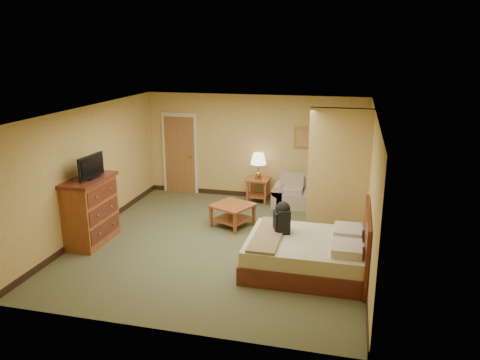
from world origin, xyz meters
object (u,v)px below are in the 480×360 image
(loveseat, at_px, (304,197))
(bed, at_px, (311,253))
(coffee_table, at_px, (233,211))
(dresser, at_px, (90,210))

(loveseat, relative_size, bed, 0.72)
(coffee_table, relative_size, bed, 0.48)
(coffee_table, bearing_deg, dresser, -148.95)
(coffee_table, distance_m, bed, 2.47)
(dresser, height_order, bed, dresser)
(dresser, xyz_separation_m, bed, (4.29, -0.18, -0.35))
(loveseat, relative_size, coffee_table, 1.49)
(coffee_table, bearing_deg, loveseat, 50.51)
(loveseat, xyz_separation_m, bed, (0.48, -3.31, 0.07))
(bed, bearing_deg, coffee_table, 137.71)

